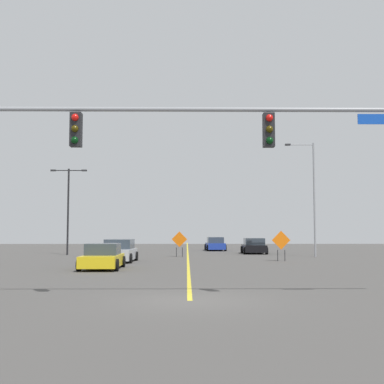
{
  "coord_description": "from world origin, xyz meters",
  "views": [
    {
      "loc": [
        -0.1,
        -15.43,
        2.11
      ],
      "look_at": [
        0.28,
        20.72,
        4.86
      ],
      "focal_mm": 47.48,
      "sensor_mm": 36.0,
      "label": 1
    }
  ],
  "objects_px": {
    "street_lamp_near_right": "(68,203)",
    "car_blue_passing": "(215,244)",
    "street_lamp_far_left": "(312,194)",
    "car_black_approaching": "(254,246)",
    "traffic_signal_assembly": "(94,140)",
    "construction_sign_median_near": "(179,241)",
    "car_yellow_far": "(102,257)",
    "construction_sign_right_shoulder": "(281,242)",
    "car_silver_mid": "(119,251)"
  },
  "relations": [
    {
      "from": "traffic_signal_assembly",
      "to": "car_blue_passing",
      "type": "bearing_deg",
      "value": 81.3
    },
    {
      "from": "street_lamp_near_right",
      "to": "car_silver_mid",
      "type": "height_order",
      "value": "street_lamp_near_right"
    },
    {
      "from": "car_blue_passing",
      "to": "car_black_approaching",
      "type": "bearing_deg",
      "value": -66.57
    },
    {
      "from": "traffic_signal_assembly",
      "to": "car_black_approaching",
      "type": "height_order",
      "value": "traffic_signal_assembly"
    },
    {
      "from": "car_silver_mid",
      "to": "construction_sign_median_near",
      "type": "bearing_deg",
      "value": 57.94
    },
    {
      "from": "car_black_approaching",
      "to": "car_yellow_far",
      "type": "bearing_deg",
      "value": -120.33
    },
    {
      "from": "construction_sign_median_near",
      "to": "car_yellow_far",
      "type": "height_order",
      "value": "construction_sign_median_near"
    },
    {
      "from": "construction_sign_right_shoulder",
      "to": "car_silver_mid",
      "type": "xyz_separation_m",
      "value": [
        -11.11,
        -0.69,
        -0.63
      ]
    },
    {
      "from": "street_lamp_near_right",
      "to": "car_blue_passing",
      "type": "distance_m",
      "value": 16.89
    },
    {
      "from": "traffic_signal_assembly",
      "to": "car_black_approaching",
      "type": "distance_m",
      "value": 32.69
    },
    {
      "from": "construction_sign_median_near",
      "to": "car_blue_passing",
      "type": "bearing_deg",
      "value": 74.41
    },
    {
      "from": "street_lamp_far_left",
      "to": "construction_sign_right_shoulder",
      "type": "distance_m",
      "value": 7.8
    },
    {
      "from": "traffic_signal_assembly",
      "to": "street_lamp_near_right",
      "type": "bearing_deg",
      "value": 104.56
    },
    {
      "from": "street_lamp_far_left",
      "to": "car_black_approaching",
      "type": "bearing_deg",
      "value": 125.88
    },
    {
      "from": "street_lamp_near_right",
      "to": "car_silver_mid",
      "type": "relative_size",
      "value": 1.75
    },
    {
      "from": "traffic_signal_assembly",
      "to": "car_black_approaching",
      "type": "relative_size",
      "value": 4.51
    },
    {
      "from": "car_blue_passing",
      "to": "car_yellow_far",
      "type": "relative_size",
      "value": 1.03
    },
    {
      "from": "traffic_signal_assembly",
      "to": "construction_sign_median_near",
      "type": "bearing_deg",
      "value": 84.91
    },
    {
      "from": "car_blue_passing",
      "to": "car_yellow_far",
      "type": "bearing_deg",
      "value": -106.58
    },
    {
      "from": "traffic_signal_assembly",
      "to": "car_silver_mid",
      "type": "bearing_deg",
      "value": 95.14
    },
    {
      "from": "traffic_signal_assembly",
      "to": "construction_sign_median_near",
      "type": "distance_m",
      "value": 25.82
    },
    {
      "from": "car_silver_mid",
      "to": "car_black_approaching",
      "type": "bearing_deg",
      "value": 48.28
    },
    {
      "from": "construction_sign_right_shoulder",
      "to": "traffic_signal_assembly",
      "type": "bearing_deg",
      "value": -115.4
    },
    {
      "from": "construction_sign_right_shoulder",
      "to": "car_black_approaching",
      "type": "height_order",
      "value": "construction_sign_right_shoulder"
    },
    {
      "from": "street_lamp_near_right",
      "to": "car_blue_passing",
      "type": "height_order",
      "value": "street_lamp_near_right"
    },
    {
      "from": "traffic_signal_assembly",
      "to": "car_silver_mid",
      "type": "xyz_separation_m",
      "value": [
        -1.72,
        19.1,
        -4.17
      ]
    },
    {
      "from": "street_lamp_far_left",
      "to": "car_black_approaching",
      "type": "distance_m",
      "value": 8.21
    },
    {
      "from": "street_lamp_near_right",
      "to": "car_black_approaching",
      "type": "distance_m",
      "value": 17.08
    },
    {
      "from": "street_lamp_far_left",
      "to": "construction_sign_median_near",
      "type": "relative_size",
      "value": 4.55
    },
    {
      "from": "construction_sign_right_shoulder",
      "to": "car_blue_passing",
      "type": "relative_size",
      "value": 0.47
    },
    {
      "from": "construction_sign_median_near",
      "to": "street_lamp_near_right",
      "type": "bearing_deg",
      "value": 161.24
    },
    {
      "from": "construction_sign_median_near",
      "to": "car_yellow_far",
      "type": "relative_size",
      "value": 0.47
    },
    {
      "from": "street_lamp_near_right",
      "to": "car_black_approaching",
      "type": "height_order",
      "value": "street_lamp_near_right"
    },
    {
      "from": "car_blue_passing",
      "to": "car_silver_mid",
      "type": "distance_m",
      "value": 20.73
    },
    {
      "from": "car_yellow_far",
      "to": "construction_sign_median_near",
      "type": "bearing_deg",
      "value": 72.42
    },
    {
      "from": "car_silver_mid",
      "to": "car_blue_passing",
      "type": "bearing_deg",
      "value": 68.52
    },
    {
      "from": "construction_sign_median_near",
      "to": "car_black_approaching",
      "type": "relative_size",
      "value": 0.51
    },
    {
      "from": "street_lamp_far_left",
      "to": "car_silver_mid",
      "type": "distance_m",
      "value": 16.71
    },
    {
      "from": "car_blue_passing",
      "to": "car_black_approaching",
      "type": "xyz_separation_m",
      "value": [
        3.14,
        -7.25,
        0.02
      ]
    },
    {
      "from": "traffic_signal_assembly",
      "to": "street_lamp_far_left",
      "type": "height_order",
      "value": "street_lamp_far_left"
    },
    {
      "from": "car_blue_passing",
      "to": "car_silver_mid",
      "type": "bearing_deg",
      "value": -111.48
    },
    {
      "from": "traffic_signal_assembly",
      "to": "street_lamp_near_right",
      "type": "distance_m",
      "value": 29.73
    },
    {
      "from": "street_lamp_far_left",
      "to": "traffic_signal_assembly",
      "type": "bearing_deg",
      "value": -117.07
    },
    {
      "from": "street_lamp_near_right",
      "to": "construction_sign_right_shoulder",
      "type": "distance_m",
      "value": 19.37
    },
    {
      "from": "street_lamp_near_right",
      "to": "traffic_signal_assembly",
      "type": "bearing_deg",
      "value": -75.44
    },
    {
      "from": "car_blue_passing",
      "to": "car_black_approaching",
      "type": "height_order",
      "value": "car_black_approaching"
    },
    {
      "from": "construction_sign_right_shoulder",
      "to": "car_silver_mid",
      "type": "relative_size",
      "value": 0.49
    },
    {
      "from": "street_lamp_near_right",
      "to": "car_yellow_far",
      "type": "height_order",
      "value": "street_lamp_near_right"
    },
    {
      "from": "construction_sign_median_near",
      "to": "car_silver_mid",
      "type": "height_order",
      "value": "construction_sign_median_near"
    },
    {
      "from": "construction_sign_median_near",
      "to": "car_blue_passing",
      "type": "relative_size",
      "value": 0.46
    }
  ]
}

